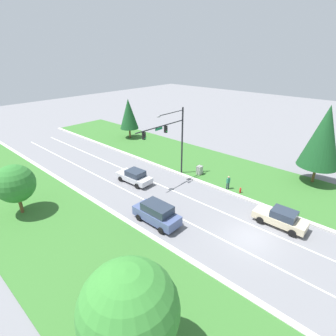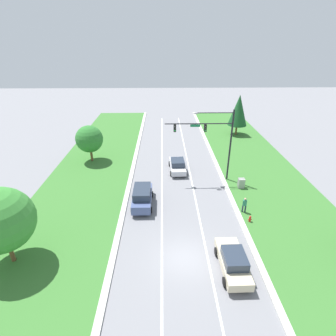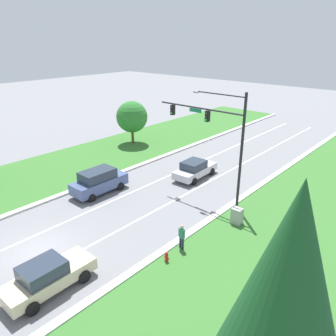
# 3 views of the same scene
# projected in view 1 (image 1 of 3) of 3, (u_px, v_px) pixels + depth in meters

# --- Properties ---
(ground_plane) EXTENTS (160.00, 160.00, 0.00)m
(ground_plane) POSITION_uv_depth(u_px,v_px,m) (250.00, 238.00, 22.56)
(ground_plane) COLOR slate
(curb_strip_right) EXTENTS (0.50, 90.00, 0.15)m
(curb_strip_right) POSITION_uv_depth(u_px,v_px,m) (276.00, 210.00, 26.35)
(curb_strip_right) COLOR beige
(curb_strip_right) RESTS_ON ground_plane
(curb_strip_left) EXTENTS (0.50, 90.00, 0.15)m
(curb_strip_left) POSITION_uv_depth(u_px,v_px,m) (214.00, 275.00, 18.71)
(curb_strip_left) COLOR beige
(curb_strip_left) RESTS_ON ground_plane
(grass_verge_right) EXTENTS (10.00, 90.00, 0.08)m
(grass_verge_right) POSITION_uv_depth(u_px,v_px,m) (294.00, 191.00, 29.92)
(grass_verge_right) COLOR #38702D
(grass_verge_right) RESTS_ON ground_plane
(grass_verge_left) EXTENTS (10.00, 90.00, 0.08)m
(grass_verge_left) POSITION_uv_depth(u_px,v_px,m) (164.00, 328.00, 15.18)
(grass_verge_left) COLOR #38702D
(grass_verge_left) RESTS_ON ground_plane
(lane_stripe_inner_left) EXTENTS (0.14, 81.00, 0.01)m
(lane_stripe_inner_left) POSITION_uv_depth(u_px,v_px,m) (240.00, 248.00, 21.35)
(lane_stripe_inner_left) COLOR white
(lane_stripe_inner_left) RESTS_ON ground_plane
(lane_stripe_inner_right) EXTENTS (0.14, 81.00, 0.01)m
(lane_stripe_inner_right) POSITION_uv_depth(u_px,v_px,m) (259.00, 228.00, 23.78)
(lane_stripe_inner_right) COLOR white
(lane_stripe_inner_right) RESTS_ON ground_plane
(traffic_signal_mast) EXTENTS (7.63, 0.41, 8.61)m
(traffic_signal_mast) POSITION_uv_depth(u_px,v_px,m) (171.00, 135.00, 30.70)
(traffic_signal_mast) COLOR black
(traffic_signal_mast) RESTS_ON ground_plane
(slate_blue_suv) EXTENTS (2.09, 4.72, 1.99)m
(slate_blue_suv) POSITION_uv_depth(u_px,v_px,m) (157.00, 213.00, 24.17)
(slate_blue_suv) COLOR #475684
(slate_blue_suv) RESTS_ON ground_plane
(champagne_sedan) EXTENTS (2.02, 4.68, 1.70)m
(champagne_sedan) POSITION_uv_depth(u_px,v_px,m) (281.00, 218.00, 23.78)
(champagne_sedan) COLOR beige
(champagne_sedan) RESTS_ON ground_plane
(silver_sedan) EXTENTS (2.18, 4.76, 1.63)m
(silver_sedan) POSITION_uv_depth(u_px,v_px,m) (134.00, 176.00, 31.68)
(silver_sedan) COLOR silver
(silver_sedan) RESTS_ON ground_plane
(utility_cabinet) EXTENTS (0.70, 0.60, 1.21)m
(utility_cabinet) POSITION_uv_depth(u_px,v_px,m) (199.00, 170.00, 33.75)
(utility_cabinet) COLOR #9E9E99
(utility_cabinet) RESTS_ON ground_plane
(pedestrian) EXTENTS (0.43, 0.33, 1.69)m
(pedestrian) POSITION_uv_depth(u_px,v_px,m) (228.00, 182.00, 30.03)
(pedestrian) COLOR #232842
(pedestrian) RESTS_ON ground_plane
(fire_hydrant) EXTENTS (0.34, 0.20, 0.70)m
(fire_hydrant) POSITION_uv_depth(u_px,v_px,m) (240.00, 191.00, 29.44)
(fire_hydrant) COLOR red
(fire_hydrant) RESTS_ON ground_plane
(conifer_near_right_tree) EXTENTS (3.28, 3.28, 7.06)m
(conifer_near_right_tree) POSITION_uv_depth(u_px,v_px,m) (129.00, 114.00, 46.40)
(conifer_near_right_tree) COLOR brown
(conifer_near_right_tree) RESTS_ON ground_plane
(oak_near_left_tree) EXTENTS (3.67, 3.67, 5.12)m
(oak_near_left_tree) POSITION_uv_depth(u_px,v_px,m) (15.00, 184.00, 24.68)
(oak_near_left_tree) COLOR brown
(oak_near_left_tree) RESTS_ON ground_plane
(conifer_far_right_tree) EXTENTS (4.50, 4.50, 9.41)m
(conifer_far_right_tree) POSITION_uv_depth(u_px,v_px,m) (324.00, 137.00, 29.66)
(conifer_far_right_tree) COLOR brown
(conifer_far_right_tree) RESTS_ON ground_plane
(oak_far_left_tree) EXTENTS (4.78, 4.78, 6.29)m
(oak_far_left_tree) POSITION_uv_depth(u_px,v_px,m) (129.00, 310.00, 12.00)
(oak_far_left_tree) COLOR brown
(oak_far_left_tree) RESTS_ON ground_plane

